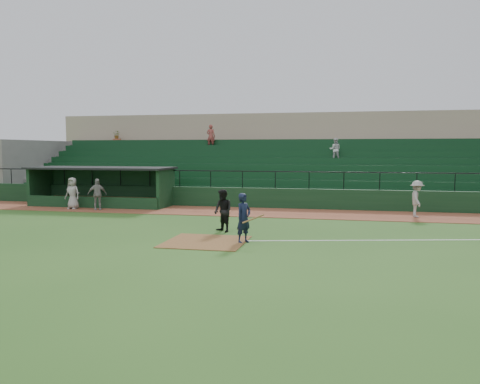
# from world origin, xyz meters

# --- Properties ---
(ground) EXTENTS (90.00, 90.00, 0.00)m
(ground) POSITION_xyz_m (0.00, 0.00, 0.00)
(ground) COLOR #2A531A
(ground) RESTS_ON ground
(warning_track) EXTENTS (40.00, 4.00, 0.03)m
(warning_track) POSITION_xyz_m (0.00, 8.00, 0.01)
(warning_track) COLOR brown
(warning_track) RESTS_ON ground
(home_plate_dirt) EXTENTS (3.00, 3.00, 0.03)m
(home_plate_dirt) POSITION_xyz_m (0.00, -1.00, 0.01)
(home_plate_dirt) COLOR brown
(home_plate_dirt) RESTS_ON ground
(foul_line) EXTENTS (17.49, 4.44, 0.01)m
(foul_line) POSITION_xyz_m (8.00, 1.20, 0.01)
(foul_line) COLOR white
(foul_line) RESTS_ON ground
(stadium_structure) EXTENTS (38.00, 13.08, 6.40)m
(stadium_structure) POSITION_xyz_m (-0.00, 16.46, 2.30)
(stadium_structure) COLOR #103218
(stadium_structure) RESTS_ON ground
(dugout) EXTENTS (8.90, 3.20, 2.42)m
(dugout) POSITION_xyz_m (-9.75, 9.56, 1.33)
(dugout) COLOR #103218
(dugout) RESTS_ON ground
(batter_at_plate) EXTENTS (1.17, 0.82, 1.88)m
(batter_at_plate) POSITION_xyz_m (1.43, -0.81, 0.94)
(batter_at_plate) COLOR black
(batter_at_plate) RESTS_ON ground
(umpire) EXTENTS (1.12, 1.10, 1.82)m
(umpire) POSITION_xyz_m (0.06, 1.38, 0.91)
(umpire) COLOR black
(umpire) RESTS_ON ground
(runner) EXTENTS (0.73, 1.23, 1.89)m
(runner) POSITION_xyz_m (8.71, 7.74, 0.97)
(runner) COLOR #9D9893
(runner) RESTS_ON warning_track
(dugout_player_a) EXTENTS (1.13, 0.94, 1.81)m
(dugout_player_a) POSITION_xyz_m (-8.90, 6.99, 0.93)
(dugout_player_a) COLOR gray
(dugout_player_a) RESTS_ON warning_track
(dugout_player_b) EXTENTS (0.94, 0.65, 1.85)m
(dugout_player_b) POSITION_xyz_m (-10.52, 7.07, 0.95)
(dugout_player_b) COLOR #9F9B95
(dugout_player_b) RESTS_ON warning_track
(dugout_player_c) EXTENTS (1.44, 1.34, 1.61)m
(dugout_player_c) POSITION_xyz_m (-11.18, 8.14, 0.84)
(dugout_player_c) COLOR #9E9894
(dugout_player_c) RESTS_ON warning_track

